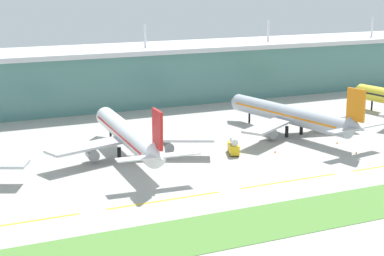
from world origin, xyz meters
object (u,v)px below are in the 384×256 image
at_px(airliner_far_middle, 291,115).
at_px(safety_cone_nose_front, 275,152).
at_px(fuel_truck, 234,147).
at_px(safety_cone_right_wingtip, 337,143).
at_px(safety_cone_left_wingtip, 356,152).
at_px(airliner_near_middle, 128,135).

height_order(airliner_far_middle, safety_cone_nose_front, airliner_far_middle).
bearing_deg(fuel_truck, safety_cone_right_wingtip, -5.09).
distance_m(safety_cone_left_wingtip, safety_cone_right_wingtip, 11.72).
xyz_separation_m(fuel_truck, safety_cone_nose_front, (11.68, -3.92, -1.91)).
distance_m(airliner_near_middle, airliner_far_middle, 56.65).
height_order(airliner_far_middle, safety_cone_right_wingtip, airliner_far_middle).
height_order(safety_cone_nose_front, safety_cone_right_wingtip, same).
relative_size(airliner_near_middle, safety_cone_left_wingtip, 89.62).
xyz_separation_m(airliner_far_middle, safety_cone_nose_front, (-16.28, -16.42, -6.10)).
bearing_deg(safety_cone_left_wingtip, safety_cone_nose_front, 152.84).
distance_m(safety_cone_left_wingtip, safety_cone_nose_front, 23.44).
relative_size(airliner_near_middle, safety_cone_right_wingtip, 89.62).
height_order(safety_cone_left_wingtip, safety_cone_right_wingtip, same).
xyz_separation_m(airliner_near_middle, safety_cone_right_wingtip, (63.18, -12.51, -6.10)).
distance_m(airliner_far_middle, safety_cone_left_wingtip, 28.17).
distance_m(fuel_truck, safety_cone_nose_front, 12.47).
xyz_separation_m(airliner_far_middle, safety_cone_left_wingtip, (4.58, -27.12, -6.10)).
distance_m(safety_cone_nose_front, safety_cone_right_wingtip, 22.90).
height_order(airliner_near_middle, safety_cone_right_wingtip, airliner_near_middle).
relative_size(safety_cone_left_wingtip, safety_cone_nose_front, 1.00).
distance_m(fuel_truck, safety_cone_left_wingtip, 35.72).
bearing_deg(safety_cone_nose_front, safety_cone_right_wingtip, 2.10).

